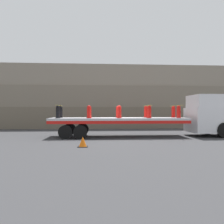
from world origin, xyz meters
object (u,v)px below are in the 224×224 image
Objects in this scene: flatbed_trailer at (110,121)px; fire_hydrant_red_near_2 at (119,112)px; fire_hydrant_red_far_4 at (173,112)px; fire_hydrant_red_far_2 at (118,112)px; traffic_cone at (83,142)px; fire_hydrant_red_near_3 at (149,112)px; fire_hydrant_black_far_0 at (61,112)px; fire_hydrant_black_near_0 at (58,112)px; fire_hydrant_red_far_1 at (89,112)px; fire_hydrant_red_far_3 at (146,112)px; fire_hydrant_red_near_4 at (179,112)px; fire_hydrant_red_near_1 at (89,112)px; truck_cab at (209,116)px.

fire_hydrant_red_near_2 is at bearing -40.95° from flatbed_trailer.
fire_hydrant_red_near_2 is at bearing -165.58° from fire_hydrant_red_far_4.
fire_hydrant_red_far_2 reaches higher than traffic_cone.
fire_hydrant_black_far_0 is at bearing 170.27° from fire_hydrant_red_near_3.
fire_hydrant_red_near_3 is (6.18, 0.00, 0.00)m from fire_hydrant_black_near_0.
fire_hydrant_black_near_0 and fire_hydrant_red_far_1 have the same top height.
flatbed_trailer is at bearing 168.78° from fire_hydrant_red_near_3.
traffic_cone is at bearing -63.07° from fire_hydrant_black_near_0.
fire_hydrant_red_far_2 is 2.32m from fire_hydrant_red_near_3.
fire_hydrant_black_far_0 is at bearing 180.00° from fire_hydrant_red_far_3.
fire_hydrant_black_near_0 is (-3.51, -0.53, 0.67)m from flatbed_trailer.
fire_hydrant_black_far_0 and fire_hydrant_red_far_4 have the same top height.
fire_hydrant_black_near_0 is 1.00× the size of fire_hydrant_red_near_4.
traffic_cone is (-0.15, -3.76, -1.50)m from fire_hydrant_red_near_1.
fire_hydrant_red_far_1 is at bearing 159.93° from flatbed_trailer.
fire_hydrant_red_far_2 is (2.06, 1.06, 0.00)m from fire_hydrant_red_near_1.
fire_hydrant_red_far_1 is at bearing 180.00° from fire_hydrant_red_far_2.
fire_hydrant_red_far_2 is at bearing 180.00° from fire_hydrant_red_far_4.
truck_cab reaches higher than fire_hydrant_red_near_2.
fire_hydrant_red_far_1 is at bearing 27.22° from fire_hydrant_black_near_0.
fire_hydrant_red_far_2 is 1.00× the size of fire_hydrant_red_near_4.
flatbed_trailer is 1.05m from fire_hydrant_red_near_2.
fire_hydrant_black_near_0 is 2.06m from fire_hydrant_red_near_1.
fire_hydrant_red_far_3 is (4.12, 1.06, 0.00)m from fire_hydrant_red_near_1.
traffic_cone is (-4.27, -4.82, -1.50)m from fire_hydrant_red_far_3.
fire_hydrant_black_near_0 is at bearing -170.27° from fire_hydrant_red_far_3.
fire_hydrant_black_far_0 and fire_hydrant_red_far_2 have the same top height.
fire_hydrant_red_far_2 and fire_hydrant_red_far_3 have the same top height.
truck_cab reaches higher than traffic_cone.
fire_hydrant_red_near_1 and fire_hydrant_red_far_2 have the same top height.
fire_hydrant_red_far_1 is 6.27m from fire_hydrant_red_near_4.
fire_hydrant_black_near_0 and fire_hydrant_red_near_2 have the same top height.
fire_hydrant_black_far_0 and fire_hydrant_red_near_4 have the same top height.
fire_hydrant_black_far_0 and fire_hydrant_red_far_3 have the same top height.
fire_hydrant_red_far_3 is (2.06, 0.00, 0.00)m from fire_hydrant_red_far_2.
fire_hydrant_red_far_3 is 2.06m from fire_hydrant_red_far_4.
fire_hydrant_red_near_2 is 1.00× the size of fire_hydrant_red_far_2.
fire_hydrant_red_near_4 and fire_hydrant_red_far_4 have the same top height.
fire_hydrant_red_near_3 is at bearing 41.32° from traffic_cone.
truck_cab is 10.72m from fire_hydrant_black_near_0.
fire_hydrant_red_near_2 and fire_hydrant_red_near_3 have the same top height.
truck_cab is 3.46× the size of fire_hydrant_red_far_1.
truck_cab is at bearing -2.83° from fire_hydrant_black_far_0.
fire_hydrant_black_near_0 is 1.00× the size of fire_hydrant_red_far_4.
flatbed_trailer is 11.03× the size of fire_hydrant_red_far_1.
fire_hydrant_red_far_4 is (4.12, 1.06, 0.00)m from fire_hydrant_red_near_2.
truck_cab reaches higher than fire_hydrant_red_near_1.
fire_hydrant_red_near_2 is 4.61m from traffic_cone.
traffic_cone is at bearing -91.81° from fire_hydrant_red_far_1.
fire_hydrant_black_far_0 is 1.64× the size of traffic_cone.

